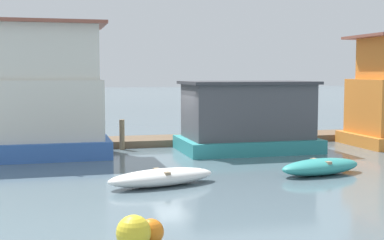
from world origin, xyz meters
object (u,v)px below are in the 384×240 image
houseboat_blue (33,94)px  dinghy_white (162,177)px  mooring_post_far_right (122,135)px  mooring_post_near_left (28,128)px  mooring_post_near_right (33,133)px  houseboat_teal (247,118)px  dinghy_teal (321,167)px  buoy_yellow (134,232)px  buoy_orange (151,232)px

houseboat_blue → dinghy_white: (3.71, -6.50, -2.16)m
mooring_post_far_right → mooring_post_near_left: (-3.78, 0.00, 0.36)m
mooring_post_far_right → mooring_post_near_right: bearing=180.0°
houseboat_blue → houseboat_teal: bearing=-4.1°
houseboat_teal → houseboat_blue: bearing=175.9°
houseboat_teal → mooring_post_near_left: bearing=169.5°
mooring_post_near_right → dinghy_teal: bearing=-38.5°
dinghy_white → buoy_yellow: (-1.60, -5.34, 0.08)m
houseboat_blue → mooring_post_near_left: houseboat_blue is taller
mooring_post_near_left → buoy_orange: bearing=-77.8°
dinghy_teal → mooring_post_near_left: 11.67m
houseboat_teal → buoy_yellow: size_ratio=8.58×
mooring_post_far_right → dinghy_teal: bearing=-53.0°
houseboat_teal → buoy_yellow: houseboat_teal is taller
mooring_post_near_left → mooring_post_far_right: bearing=0.0°
houseboat_teal → dinghy_white: size_ratio=1.63×
houseboat_blue → mooring_post_far_right: 4.07m
houseboat_blue → dinghy_teal: size_ratio=2.69×
dinghy_teal → mooring_post_near_right: (-9.00, 7.17, 0.55)m
buoy_yellow → mooring_post_near_right: bearing=99.7°
houseboat_teal → buoy_orange: houseboat_teal is taller
houseboat_blue → houseboat_teal: (8.49, -0.61, -1.02)m
mooring_post_near_right → mooring_post_near_left: (-0.17, 0.00, 0.19)m
houseboat_blue → dinghy_teal: (8.92, -6.15, -2.14)m
dinghy_teal → buoy_yellow: size_ratio=4.78×
mooring_post_near_left → dinghy_white: bearing=-62.2°
houseboat_teal → dinghy_teal: houseboat_teal is taller
buoy_yellow → buoy_orange: (0.36, 0.20, -0.07)m
dinghy_white → dinghy_teal: bearing=3.8°
houseboat_teal → dinghy_white: 7.67m
buoy_orange → dinghy_teal: bearing=40.4°
dinghy_white → mooring_post_near_left: bearing=117.8°
mooring_post_near_left → dinghy_teal: bearing=-38.0°
dinghy_teal → buoy_orange: bearing=-139.6°
houseboat_blue → mooring_post_near_right: houseboat_blue is taller
mooring_post_far_right → buoy_orange: size_ratio=2.56×
houseboat_blue → dinghy_teal: bearing=-34.6°
dinghy_teal → mooring_post_far_right: bearing=127.0°
houseboat_blue → dinghy_teal: 11.04m
buoy_yellow → dinghy_white: bearing=73.3°
buoy_orange → mooring_post_near_right: bearing=101.4°
houseboat_teal → dinghy_teal: bearing=-85.6°
mooring_post_near_left → buoy_yellow: mooring_post_near_left is taller
houseboat_blue → buoy_yellow: bearing=-79.9°
mooring_post_far_right → houseboat_teal: bearing=-18.1°
dinghy_white → buoy_yellow: 5.57m
houseboat_blue → buoy_orange: houseboat_blue is taller
houseboat_blue → buoy_yellow: size_ratio=12.88×
houseboat_teal → mooring_post_far_right: houseboat_teal is taller
houseboat_teal → mooring_post_near_right: (-8.57, 1.63, -0.57)m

